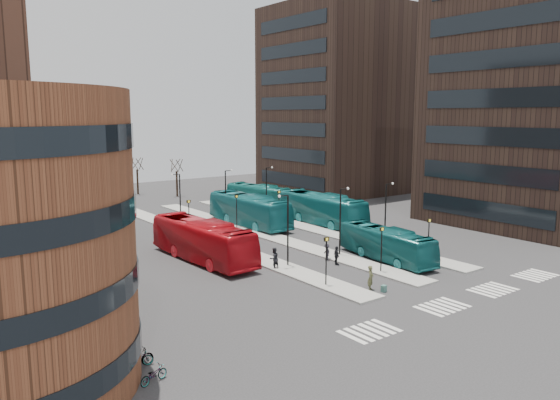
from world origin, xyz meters
TOP-DOWN VIEW (x-y plane):
  - ground at (0.00, 0.00)m, footprint 160.00×160.00m
  - island_left at (-4.00, 30.00)m, footprint 2.50×45.00m
  - island_mid at (2.00, 30.00)m, footprint 2.50×45.00m
  - island_right at (8.00, 30.00)m, footprint 2.50×45.00m
  - suitcase at (-1.86, 8.50)m, footprint 0.46×0.40m
  - red_bus at (-8.24, 24.06)m, footprint 3.64×13.29m
  - teal_bus_a at (4.87, 14.42)m, footprint 3.69×10.78m
  - teal_bus_b at (3.54, 34.39)m, footprint 3.20×13.26m
  - teal_bus_c at (10.75, 29.82)m, footprint 3.67×13.38m
  - teal_bus_d at (11.93, 44.44)m, footprint 4.14×11.56m
  - traveller at (-2.32, 9.39)m, footprint 0.81×0.73m
  - commuter_a at (-4.82, 18.05)m, footprint 0.94×0.76m
  - commuter_b at (0.32, 15.94)m, footprint 0.68×1.03m
  - commuter_c at (0.68, 17.62)m, footprint 0.82×1.07m
  - bicycle_near at (-21.00, 5.81)m, footprint 1.70×0.99m
  - bicycle_mid at (-21.00, 7.79)m, footprint 1.74×0.52m
  - bicycle_far at (-21.00, 7.88)m, footprint 1.78×0.95m
  - crosswalk_stripes at (1.75, 4.00)m, footprint 22.35×2.40m
  - tower_near at (31.98, 16.00)m, footprint 20.12×20.00m
  - tower_far at (31.98, 50.00)m, footprint 20.12×20.00m
  - sign_poles at (1.60, 23.00)m, footprint 12.45×22.12m
  - lamp_posts at (2.64, 28.00)m, footprint 14.04×20.24m
  - bare_trees at (2.67, 62.67)m, footprint 10.97×8.14m

SIDE VIEW (x-z plane):
  - ground at x=0.00m, z-range 0.00..0.00m
  - crosswalk_stripes at x=1.75m, z-range 0.00..0.01m
  - island_left at x=-4.00m, z-range 0.00..0.15m
  - island_mid at x=2.00m, z-range 0.00..0.15m
  - island_right at x=8.00m, z-range 0.00..0.15m
  - suitcase at x=-1.86m, z-range 0.00..0.49m
  - bicycle_near at x=-21.00m, z-range 0.00..0.84m
  - bicycle_far at x=-21.00m, z-range 0.00..0.89m
  - bicycle_mid at x=-21.00m, z-range 0.00..1.04m
  - commuter_c at x=0.68m, z-range 0.00..1.46m
  - commuter_b at x=0.32m, z-range 0.00..1.63m
  - commuter_a at x=-4.82m, z-range 0.00..1.84m
  - traveller at x=-2.32m, z-range 0.00..1.85m
  - teal_bus_a at x=4.87m, z-range 0.00..2.94m
  - teal_bus_d at x=11.93m, z-range 0.00..3.15m
  - red_bus at x=-8.24m, z-range 0.00..3.67m
  - teal_bus_b at x=3.54m, z-range 0.00..3.69m
  - teal_bus_c at x=10.75m, z-range 0.00..3.69m
  - sign_poles at x=1.60m, z-range 0.58..4.23m
  - bare_trees at x=2.67m, z-range -0.22..5.67m
  - lamp_posts at x=2.64m, z-range 0.52..6.64m
  - tower_near at x=31.98m, z-range 0.00..30.00m
  - tower_far at x=31.98m, z-range 0.00..30.00m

